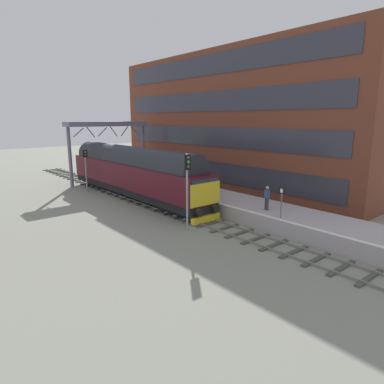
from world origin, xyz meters
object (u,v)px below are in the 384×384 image
signal_post_near (187,183)px  platform_number_sign (282,198)px  signal_post_mid (86,165)px  waiting_passenger (267,196)px  diesel_locomotive (132,171)px

signal_post_near → platform_number_sign: (4.13, -4.15, -0.87)m
signal_post_mid → platform_number_sign: signal_post_mid is taller
signal_post_near → signal_post_mid: (-0.00, 15.75, -0.57)m
signal_post_near → waiting_passenger: 5.65m
platform_number_sign → waiting_passenger: platform_number_sign is taller
diesel_locomotive → waiting_passenger: (2.93, -12.69, -0.50)m
signal_post_near → signal_post_mid: size_ratio=1.20×
signal_post_near → platform_number_sign: 5.92m
signal_post_near → waiting_passenger: size_ratio=3.02×
signal_post_near → waiting_passenger: bearing=-25.8°
signal_post_mid → waiting_passenger: size_ratio=2.51×
signal_post_mid → signal_post_near: bearing=-90.0°
diesel_locomotive → signal_post_near: 10.50m
diesel_locomotive → waiting_passenger: size_ratio=12.12×
diesel_locomotive → platform_number_sign: size_ratio=10.36×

